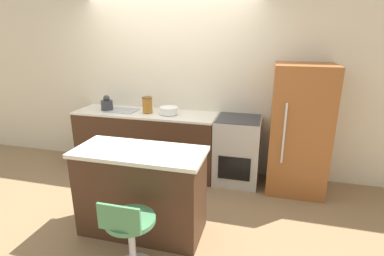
# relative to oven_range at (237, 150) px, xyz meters

# --- Properties ---
(ground_plane) EXTENTS (14.00, 14.00, 0.00)m
(ground_plane) POSITION_rel_oven_range_xyz_m (-1.05, -0.32, -0.46)
(ground_plane) COLOR #8E704C
(wall_back) EXTENTS (8.00, 0.06, 2.60)m
(wall_back) POSITION_rel_oven_range_xyz_m (-1.05, 0.33, 0.84)
(wall_back) COLOR beige
(wall_back) RESTS_ON ground_plane
(back_counter) EXTENTS (2.11, 0.60, 0.93)m
(back_counter) POSITION_rel_oven_range_xyz_m (-1.37, 0.00, -0.00)
(back_counter) COLOR #422819
(back_counter) RESTS_ON ground_plane
(kitchen_island) EXTENTS (1.32, 0.59, 0.92)m
(kitchen_island) POSITION_rel_oven_range_xyz_m (-0.83, -1.39, -0.00)
(kitchen_island) COLOR #422819
(kitchen_island) RESTS_ON ground_plane
(oven_range) EXTENTS (0.61, 0.62, 0.93)m
(oven_range) POSITION_rel_oven_range_xyz_m (0.00, 0.00, 0.00)
(oven_range) COLOR #B7B2A8
(oven_range) RESTS_ON ground_plane
(refrigerator) EXTENTS (0.73, 0.68, 1.68)m
(refrigerator) POSITION_rel_oven_range_xyz_m (0.78, -0.02, 0.37)
(refrigerator) COLOR #995628
(refrigerator) RESTS_ON ground_plane
(stool_chair) EXTENTS (0.43, 0.43, 0.77)m
(stool_chair) POSITION_rel_oven_range_xyz_m (-0.68, -1.99, -0.08)
(stool_chair) COLOR #B7B7BC
(stool_chair) RESTS_ON ground_plane
(kettle) EXTENTS (0.18, 0.18, 0.22)m
(kettle) POSITION_rel_oven_range_xyz_m (-1.97, -0.02, 0.55)
(kettle) COLOR #333338
(kettle) RESTS_ON back_counter
(mixing_bowl) EXTENTS (0.26, 0.26, 0.10)m
(mixing_bowl) POSITION_rel_oven_range_xyz_m (-0.99, -0.02, 0.52)
(mixing_bowl) COLOR white
(mixing_bowl) RESTS_ON back_counter
(canister_jar) EXTENTS (0.15, 0.15, 0.23)m
(canister_jar) POSITION_rel_oven_range_xyz_m (-1.32, -0.02, 0.58)
(canister_jar) COLOR #9E6623
(canister_jar) RESTS_ON back_counter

